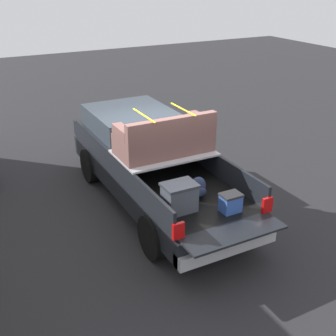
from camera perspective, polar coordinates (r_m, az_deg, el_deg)
ground_plane at (r=9.65m, az=-1.66°, el=-4.62°), size 40.00×40.00×0.00m
pickup_truck at (r=9.51m, az=-2.70°, el=1.31°), size 6.05×2.06×2.23m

